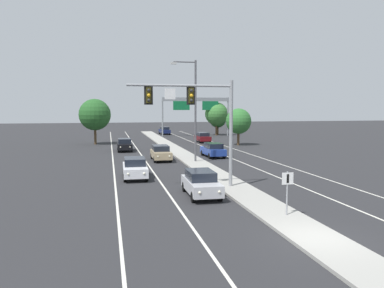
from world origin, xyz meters
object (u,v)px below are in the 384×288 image
Objects in this scene: street_lamp_median at (193,105)px; tree_far_right_a at (216,114)px; car_oncoming_tan at (161,153)px; car_receding_navy at (165,130)px; tree_far_left_c at (95,115)px; car_receding_blue at (213,150)px; car_oncoming_white at (135,168)px; car_oncoming_silver at (201,183)px; car_receding_darkred at (203,137)px; highway_sign_gantry at (196,104)px; median_sign_post at (287,187)px; tree_far_right_c at (238,121)px; tree_far_right_b at (218,119)px; car_oncoming_black at (125,145)px; overhead_signal_mast at (199,110)px.

tree_far_right_a is (12.80, 36.49, -1.50)m from street_lamp_median.
car_receding_navy is at bearing 81.21° from car_oncoming_tan.
tree_far_right_a is at bearing 32.21° from tree_far_left_c.
car_receding_blue is at bearing -53.68° from tree_far_left_c.
car_oncoming_silver is at bearing -62.77° from car_oncoming_white.
car_receding_navy is (-3.32, 19.30, 0.00)m from car_receding_darkred.
car_oncoming_white is at bearing -108.96° from highway_sign_gantry.
street_lamp_median is 7.02m from car_receding_blue.
car_oncoming_white is (-3.63, 7.05, 0.00)m from car_oncoming_silver.
tree_far_right_c reaches higher than median_sign_post.
car_receding_darkred is at bearing -113.72° from tree_far_right_a.
median_sign_post is at bearing -61.05° from car_oncoming_silver.
tree_far_right_b is at bearing 72.76° from car_oncoming_silver.
car_receding_blue is 0.66× the size of tree_far_left_c.
car_oncoming_silver is at bearing -107.69° from car_receding_blue.
tree_far_left_c reaches higher than car_oncoming_black.
car_receding_blue is at bearing 51.03° from street_lamp_median.
median_sign_post is 42.13m from car_receding_darkred.
car_oncoming_white is 19.28m from car_oncoming_black.
street_lamp_median reaches higher than tree_far_left_c.
car_receding_darkred is 0.34× the size of highway_sign_gantry.
car_oncoming_black is 0.83× the size of tree_far_right_c.
car_receding_navy is (-0.07, 37.28, 0.00)m from car_receding_blue.
tree_far_right_b is at bearing 65.02° from car_oncoming_tan.
car_oncoming_tan is 35.33m from highway_sign_gantry.
median_sign_post is 0.22× the size of street_lamp_median.
highway_sign_gantry is (11.30, 33.05, 5.34)m from car_oncoming_tan.
car_receding_navy is at bearing 87.53° from median_sign_post.
car_oncoming_tan is (-0.60, 14.67, -4.50)m from overhead_signal_mast.
street_lamp_median is at bearing 79.18° from overhead_signal_mast.
highway_sign_gantry is at bearing 80.59° from car_receding_blue.
tree_far_right_b is (10.26, -3.94, 2.31)m from car_receding_navy.
tree_far_right_c is at bearing -55.19° from car_receding_darkred.
overhead_signal_mast is at bearing 110.35° from median_sign_post.
tree_far_right_c is at bearing -84.02° from highway_sign_gantry.
tree_far_left_c is (-7.25, 19.70, 3.63)m from car_oncoming_tan.
car_receding_darkred is 0.68× the size of tree_far_right_a.
car_receding_navy is (9.34, 48.38, 0.00)m from car_oncoming_white.
car_oncoming_white and car_receding_blue have the same top height.
car_receding_darkred is (9.04, 36.13, 0.00)m from car_oncoming_silver.
car_oncoming_white is (-6.30, -7.25, -4.97)m from street_lamp_median.
car_receding_darkred is at bearing 37.73° from car_oncoming_black.
car_receding_blue is at bearing 72.31° from car_oncoming_silver.
overhead_signal_mast is at bearing -87.67° from car_oncoming_tan.
car_oncoming_tan is at bearing 142.43° from street_lamp_median.
overhead_signal_mast is at bearing -80.85° from car_oncoming_black.
car_oncoming_black is at bearing 90.01° from car_oncoming_white.
car_receding_blue is (3.11, 3.85, -4.97)m from street_lamp_median.
car_receding_darkred is (8.73, 34.22, -4.50)m from overhead_signal_mast.
street_lamp_median is at bearing -103.27° from highway_sign_gantry.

